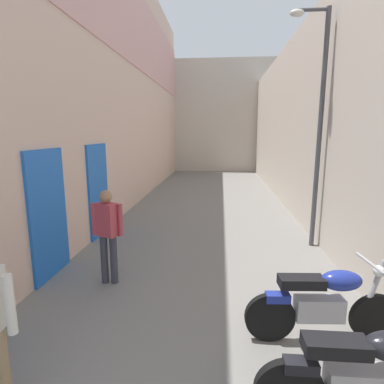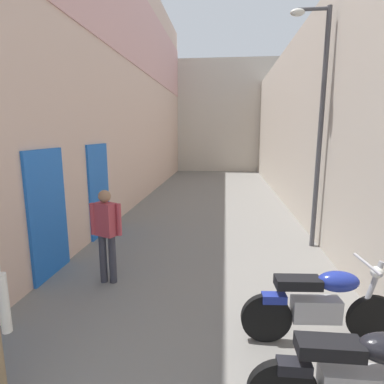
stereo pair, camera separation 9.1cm
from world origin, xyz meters
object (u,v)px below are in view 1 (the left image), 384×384
pedestrian_further_down (108,230)px  street_lamp (317,114)px  motorcycle_third (369,376)px  motorcycle_fourth (325,302)px

pedestrian_further_down → street_lamp: bearing=29.3°
street_lamp → motorcycle_third: bearing=-99.0°
motorcycle_fourth → street_lamp: bearing=78.0°
motorcycle_fourth → pedestrian_further_down: (-3.06, 1.21, 0.42)m
motorcycle_third → pedestrian_further_down: pedestrian_further_down is taller
motorcycle_third → motorcycle_fourth: size_ratio=1.00×
pedestrian_further_down → street_lamp: 4.72m
street_lamp → pedestrian_further_down: bearing=-150.7°
motorcycle_third → motorcycle_fourth: (-0.00, 1.13, 0.00)m
pedestrian_further_down → motorcycle_third: bearing=-37.4°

